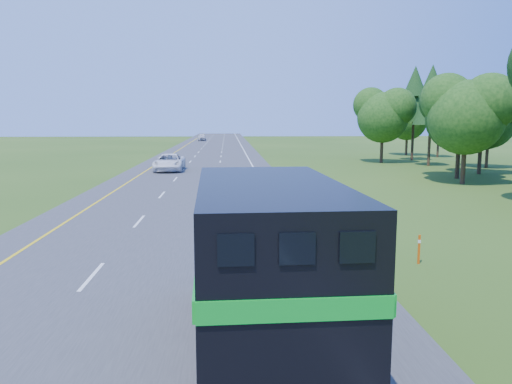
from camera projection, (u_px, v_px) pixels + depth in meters
road at (203, 166)px, 55.12m from camera, size 15.00×260.00×0.04m
lane_markings at (203, 166)px, 55.12m from camera, size 11.15×260.00×0.01m
horse_truck at (265, 262)px, 10.75m from camera, size 3.04×8.94×3.92m
white_suv at (169, 162)px, 50.22m from camera, size 2.82×6.11×1.70m
far_car at (202, 137)px, 120.97m from camera, size 2.27×4.95×1.65m
delineator at (419, 248)px, 17.95m from camera, size 0.09×0.05×1.08m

